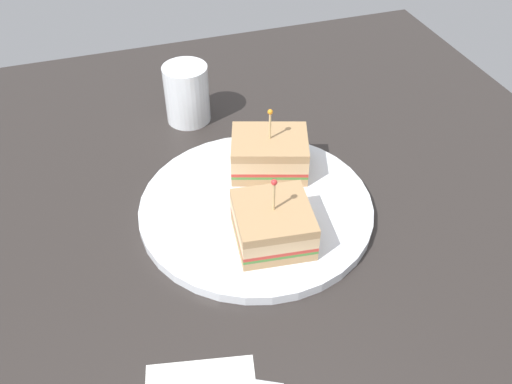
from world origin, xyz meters
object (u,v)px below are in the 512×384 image
Objects in this scene: sandwich_half_front at (274,224)px; sandwich_half_back at (269,153)px; drink_glass at (187,97)px; plate at (256,208)px.

sandwich_half_front is 0.82× the size of sandwich_half_back.
drink_glass is (3.60, -29.67, 0.28)cm from sandwich_half_front.
sandwich_half_back is (-3.77, -12.61, 0.12)cm from sandwich_half_front.
plate is at bearing -88.63° from sandwich_half_front.
sandwich_half_back is at bearing -106.66° from sandwich_half_front.
sandwich_half_front is (-0.15, 6.35, 3.05)cm from plate.
plate is 3.28× the size of drink_glass.
plate is 3.05× the size of sandwich_half_front.
sandwich_half_back is 1.32× the size of drink_glass.
drink_glass is at bearing -66.63° from sandwich_half_back.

